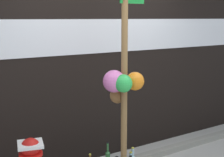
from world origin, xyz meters
name	(u,v)px	position (x,y,z in m)	size (l,w,h in m)	color
building_wall	(95,41)	(0.00, 1.44, 1.62)	(10.00, 0.21, 3.24)	black
memorial_post	(122,65)	(-0.19, 0.53, 1.42)	(0.51, 0.43, 2.51)	olive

